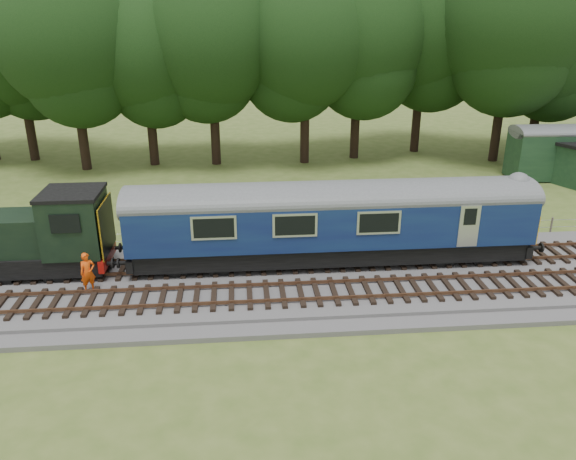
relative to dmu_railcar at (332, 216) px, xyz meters
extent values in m
plane|color=#4C6324|center=(0.36, -1.40, -2.61)|extent=(120.00, 120.00, 0.00)
cube|color=#4C4C4F|center=(0.36, -1.40, -2.43)|extent=(70.00, 7.00, 0.35)
cube|color=brown|center=(0.36, -0.72, -2.12)|extent=(66.50, 0.07, 0.14)
cube|color=brown|center=(0.36, 0.72, -2.12)|extent=(66.50, 0.07, 0.14)
cube|color=brown|center=(0.36, -3.72, -2.12)|extent=(66.50, 0.07, 0.14)
cube|color=brown|center=(0.36, -2.28, -2.12)|extent=(66.50, 0.07, 0.14)
cube|color=black|center=(-0.01, 0.00, -1.55)|extent=(17.46, 2.52, 0.85)
cube|color=#0E164D|center=(-0.01, 0.00, -0.12)|extent=(18.00, 2.80, 2.05)
cube|color=yellow|center=(9.01, 0.00, -0.50)|extent=(0.06, 2.74, 1.30)
cube|color=black|center=(5.99, 0.00, -1.75)|extent=(2.60, 2.00, 0.55)
cube|color=black|center=(-6.01, 0.00, -1.75)|extent=(2.60, 2.00, 0.55)
cube|color=black|center=(-14.41, 0.00, -1.60)|extent=(8.73, 2.39, 0.85)
cube|color=black|center=(-11.21, 0.00, 0.05)|extent=(2.40, 2.55, 2.60)
cube|color=#A3110C|center=(-10.03, 0.00, -1.55)|extent=(0.25, 2.60, 0.55)
cube|color=yellow|center=(-9.89, 0.00, -0.15)|extent=(0.06, 2.55, 2.30)
imported|color=#FF510D|center=(-10.40, -1.97, -1.41)|extent=(0.74, 0.67, 1.70)
camera|label=1|loc=(-4.06, -23.34, 8.63)|focal=35.00mm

